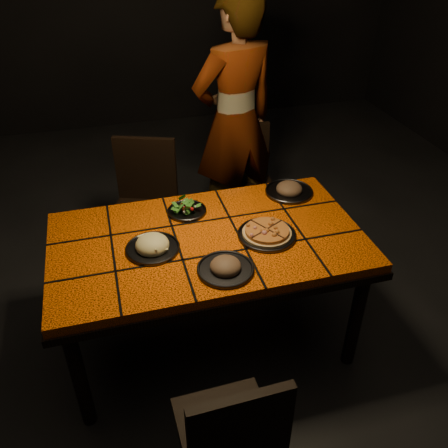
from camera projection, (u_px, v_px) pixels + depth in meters
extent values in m
cube|color=black|center=(210.00, 340.00, 2.88)|extent=(6.00, 7.00, 0.04)
cube|color=#FF5E08|center=(208.00, 241.00, 2.45)|extent=(1.60, 0.90, 0.05)
cube|color=black|center=(208.00, 248.00, 2.48)|extent=(1.62, 0.92, 0.04)
cylinder|color=black|center=(79.00, 378.00, 2.23)|extent=(0.07, 0.07, 0.66)
cylinder|color=black|center=(356.00, 319.00, 2.54)|extent=(0.07, 0.07, 0.66)
cylinder|color=black|center=(77.00, 278.00, 2.81)|extent=(0.07, 0.07, 0.66)
cylinder|color=black|center=(301.00, 240.00, 3.13)|extent=(0.07, 0.07, 0.66)
cube|color=black|center=(226.00, 428.00, 1.93)|extent=(0.39, 0.39, 0.04)
cube|color=black|center=(241.00, 434.00, 1.66)|extent=(0.38, 0.05, 0.42)
cylinder|color=black|center=(248.00, 417.00, 2.21)|extent=(0.03, 0.03, 0.39)
cylinder|color=black|center=(183.00, 435.00, 2.13)|extent=(0.03, 0.03, 0.39)
cube|color=black|center=(143.00, 214.00, 3.18)|extent=(0.53, 0.53, 0.04)
cube|color=black|center=(146.00, 169.00, 3.20)|extent=(0.40, 0.18, 0.45)
cylinder|color=black|center=(116.00, 255.00, 3.19)|extent=(0.04, 0.04, 0.42)
cylinder|color=black|center=(165.00, 258.00, 3.16)|extent=(0.04, 0.04, 0.42)
cylinder|color=black|center=(129.00, 227.00, 3.46)|extent=(0.04, 0.04, 0.42)
cylinder|color=black|center=(174.00, 230.00, 3.44)|extent=(0.04, 0.04, 0.42)
cube|color=black|center=(248.00, 188.00, 3.55)|extent=(0.40, 0.40, 0.04)
cube|color=black|center=(244.00, 150.00, 3.56)|extent=(0.38, 0.06, 0.42)
cylinder|color=black|center=(233.00, 225.00, 3.52)|extent=(0.03, 0.03, 0.39)
cylinder|color=black|center=(272.00, 220.00, 3.57)|extent=(0.03, 0.03, 0.39)
cylinder|color=black|center=(224.00, 203.00, 3.77)|extent=(0.03, 0.03, 0.39)
cylinder|color=black|center=(262.00, 199.00, 3.82)|extent=(0.03, 0.03, 0.39)
imported|color=brown|center=(235.00, 122.00, 3.32)|extent=(0.75, 0.60, 1.80)
cylinder|color=#39383D|center=(267.00, 235.00, 2.45)|extent=(0.30, 0.30, 0.01)
torus|color=#39383D|center=(267.00, 234.00, 2.44)|extent=(0.30, 0.30, 0.01)
cylinder|color=tan|center=(267.00, 233.00, 2.44)|extent=(0.34, 0.34, 0.01)
cylinder|color=#CA7334|center=(267.00, 231.00, 2.43)|extent=(0.31, 0.31, 0.02)
cylinder|color=#39383D|center=(153.00, 249.00, 2.35)|extent=(0.27, 0.27, 0.01)
torus|color=#39383D|center=(153.00, 247.00, 2.35)|extent=(0.27, 0.27, 0.01)
ellipsoid|color=beige|center=(152.00, 244.00, 2.34)|extent=(0.16, 0.16, 0.09)
cylinder|color=#39383D|center=(187.00, 211.00, 2.63)|extent=(0.22, 0.22, 0.01)
torus|color=#39383D|center=(187.00, 210.00, 2.63)|extent=(0.22, 0.22, 0.01)
cylinder|color=#39383D|center=(226.00, 270.00, 2.22)|extent=(0.27, 0.27, 0.01)
torus|color=#39383D|center=(226.00, 268.00, 2.21)|extent=(0.27, 0.27, 0.01)
ellipsoid|color=brown|center=(226.00, 265.00, 2.20)|extent=(0.16, 0.16, 0.09)
cylinder|color=#39383D|center=(289.00, 192.00, 2.81)|extent=(0.28, 0.28, 0.01)
torus|color=#39383D|center=(289.00, 191.00, 2.81)|extent=(0.28, 0.28, 0.01)
ellipsoid|color=brown|center=(289.00, 188.00, 2.79)|extent=(0.17, 0.17, 0.09)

